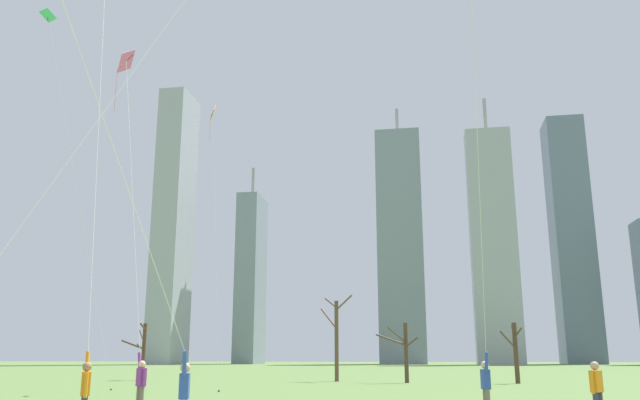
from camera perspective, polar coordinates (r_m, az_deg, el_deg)
name	(u,v)px	position (r m, az deg, el deg)	size (l,w,h in m)	color
kite_flyer_midfield_right_white	(483,309)	(18.16, 14.27, -9.34)	(0.62, 7.72, 13.28)	#726656
kite_flyer_midfield_center_teal	(135,252)	(12.07, -16.11, -4.49)	(1.28, 17.36, 15.45)	gray
kite_flyer_midfield_left_yellow	(93,228)	(18.85, -19.48, -2.32)	(5.39, 8.33, 21.71)	#33384C
kite_flyer_foreground_right_pink	(137,294)	(22.56, -15.95, -8.00)	(3.94, 4.92, 14.61)	#726656
kite_flyer_foreground_left_red	(69,178)	(12.74, -21.38, 1.85)	(5.46, 9.75, 20.47)	#726656
bystander_strolling_midfield	(597,390)	(18.67, 23.36, -15.21)	(0.37, 0.42, 1.62)	#33384C
distant_kite_high_overhead_orange	(213,133)	(37.98, -9.44, 5.88)	(1.75, 1.96, 16.20)	orange
distant_kite_low_near_trees_green	(55,57)	(38.23, -22.45, 11.61)	(3.33, 4.90, 20.14)	green
bare_tree_leftmost	(142,349)	(51.71, -15.47, -12.60)	(2.30, 2.69, 4.18)	#4C3828
bare_tree_center	(404,350)	(45.20, 7.50, -13.04)	(2.97, 1.86, 3.98)	#4C3828
bare_tree_rightmost	(336,336)	(47.55, 1.45, -11.96)	(2.70, 2.15, 6.05)	brown
bare_tree_left_of_center	(515,350)	(45.60, 16.94, -12.65)	(1.56, 2.39, 3.94)	#4C3828
skyline_slender_spire	(493,243)	(145.41, 15.12, -3.71)	(9.78, 5.67, 59.46)	#9EA3AD
skyline_mid_tower_right	(401,244)	(152.20, 7.18, -3.93)	(10.48, 8.76, 61.13)	gray
skyline_squat_block	(251,278)	(156.37, -6.17, -6.88)	(5.10, 10.70, 47.60)	gray
skyline_short_annex	(572,238)	(161.35, 21.42, -3.14)	(8.47, 9.83, 57.32)	slate
skyline_mid_tower_left	(173,224)	(149.60, -12.87, -2.08)	(5.99, 10.99, 61.92)	#9EA3AD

